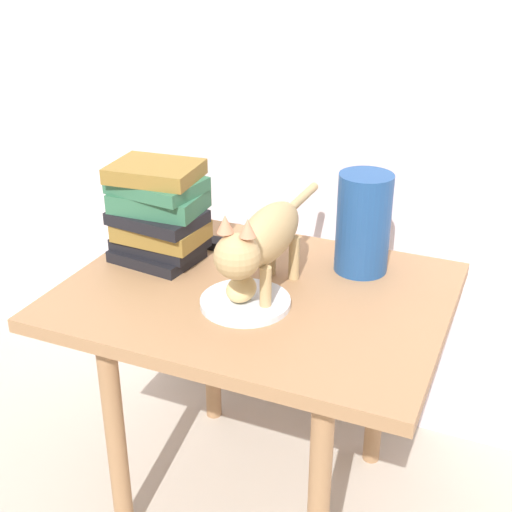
% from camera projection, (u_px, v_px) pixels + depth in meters
% --- Properties ---
extents(ground_plane, '(6.00, 6.00, 0.00)m').
position_uv_depth(ground_plane, '(256.00, 492.00, 1.75)').
color(ground_plane, '#B2A899').
extents(back_panel, '(4.00, 0.04, 2.20)m').
position_uv_depth(back_panel, '(329.00, 15.00, 1.63)').
color(back_panel, silver).
rests_on(back_panel, ground).
extents(side_table, '(0.81, 0.62, 0.58)m').
position_uv_depth(side_table, '(256.00, 321.00, 1.53)').
color(side_table, '#9E724C').
rests_on(side_table, ground).
extents(plate, '(0.19, 0.19, 0.01)m').
position_uv_depth(plate, '(245.00, 302.00, 1.43)').
color(plate, silver).
rests_on(plate, side_table).
extents(bread_roll, '(0.06, 0.08, 0.05)m').
position_uv_depth(bread_roll, '(243.00, 289.00, 1.41)').
color(bread_roll, '#E0BC7A').
rests_on(bread_roll, plate).
extents(cat, '(0.09, 0.48, 0.23)m').
position_uv_depth(cat, '(263.00, 239.00, 1.41)').
color(cat, tan).
rests_on(cat, side_table).
extents(book_stack, '(0.22, 0.18, 0.23)m').
position_uv_depth(book_stack, '(158.00, 213.00, 1.58)').
color(book_stack, black).
rests_on(book_stack, side_table).
extents(green_vase, '(0.12, 0.12, 0.23)m').
position_uv_depth(green_vase, '(363.00, 223.00, 1.53)').
color(green_vase, navy).
rests_on(green_vase, side_table).
extents(tv_remote, '(0.15, 0.05, 0.02)m').
position_uv_depth(tv_remote, '(232.00, 246.00, 1.67)').
color(tv_remote, black).
rests_on(tv_remote, side_table).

